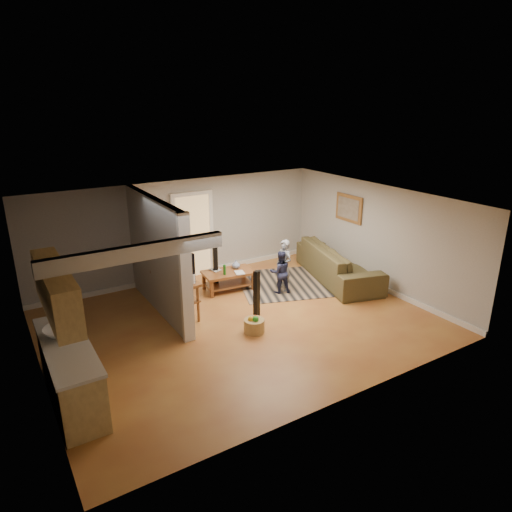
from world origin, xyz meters
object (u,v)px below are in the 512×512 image
at_px(sofa, 337,279).
at_px(child, 283,290).
at_px(speaker_right, 215,267).
at_px(toy_basket, 254,325).
at_px(toddler, 280,292).
at_px(speaker_left, 257,295).
at_px(tv_console, 177,280).
at_px(coffee_table, 229,275).

relative_size(sofa, child, 2.34).
bearing_deg(speaker_right, toy_basket, -81.76).
relative_size(speaker_right, toddler, 1.09).
height_order(toy_basket, child, child).
relative_size(speaker_left, toy_basket, 2.55).
bearing_deg(child, speaker_left, -62.18).
distance_m(sofa, child, 1.59).
distance_m(toy_basket, child, 2.20).
bearing_deg(toddler, sofa, -161.38).
distance_m(speaker_right, toddler, 1.65).
bearing_deg(tv_console, child, -9.45).
distance_m(coffee_table, toy_basket, 2.21).
relative_size(coffee_table, toddler, 1.22).
bearing_deg(speaker_left, sofa, -4.18).
distance_m(tv_console, speaker_right, 1.53).
height_order(coffee_table, speaker_right, speaker_right).
relative_size(tv_console, toy_basket, 3.42).
relative_size(sofa, speaker_left, 2.82).
bearing_deg(tv_console, coffee_table, 14.16).
distance_m(sofa, toddler, 1.75).
height_order(speaker_left, toddler, speaker_left).
relative_size(tv_console, speaker_left, 1.34).
bearing_deg(speaker_right, tv_console, -132.22).
height_order(tv_console, toddler, tv_console).
xyz_separation_m(tv_console, child, (2.65, -0.13, -0.77)).
bearing_deg(speaker_right, speaker_left, -72.38).
bearing_deg(child, speaker_right, -130.53).
distance_m(coffee_table, speaker_left, 1.63).
bearing_deg(coffee_table, toy_basket, -105.51).
height_order(sofa, speaker_left, speaker_left).
bearing_deg(speaker_right, child, -17.64).
bearing_deg(toddler, child, -133.22).
xyz_separation_m(coffee_table, speaker_right, (-0.25, 0.20, 0.20)).
distance_m(tv_console, speaker_left, 1.70).
relative_size(child, toddler, 1.21).
xyz_separation_m(coffee_table, child, (1.10, -0.72, -0.36)).
bearing_deg(toy_basket, tv_console, 122.15).
relative_size(sofa, speaker_right, 2.61).
bearing_deg(coffee_table, tv_console, -159.10).
relative_size(speaker_right, child, 0.90).
height_order(speaker_right, child, speaker_right).
height_order(toy_basket, toddler, toddler).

